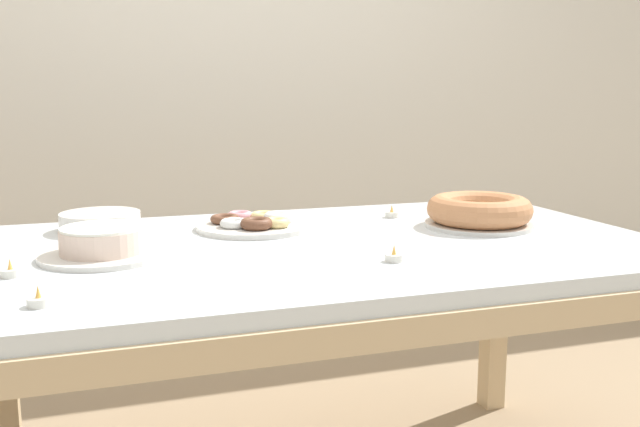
{
  "coord_description": "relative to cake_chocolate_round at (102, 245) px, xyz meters",
  "views": [
    {
      "loc": [
        -0.55,
        -1.63,
        1.11
      ],
      "look_at": [
        0.02,
        0.07,
        0.8
      ],
      "focal_mm": 40.0,
      "sensor_mm": 36.0,
      "label": 1
    }
  ],
  "objects": [
    {
      "name": "tealight_near_cakes",
      "position": [
        -0.18,
        -0.11,
        -0.02
      ],
      "size": [
        0.04,
        0.04,
        0.04
      ],
      "color": "silver",
      "rests_on": "dining_table"
    },
    {
      "name": "tealight_right_edge",
      "position": [
        0.6,
        -0.24,
        -0.02
      ],
      "size": [
        0.04,
        0.04,
        0.04
      ],
      "color": "silver",
      "rests_on": "dining_table"
    },
    {
      "name": "pastry_platter",
      "position": [
        0.4,
        0.22,
        -0.02
      ],
      "size": [
        0.31,
        0.31,
        0.04
      ],
      "color": "silver",
      "rests_on": "dining_table"
    },
    {
      "name": "plate_stack",
      "position": [
        0.01,
        0.32,
        -0.01
      ],
      "size": [
        0.21,
        0.21,
        0.05
      ],
      "color": "silver",
      "rests_on": "dining_table"
    },
    {
      "name": "cake_golden_bundt",
      "position": [
        0.99,
        0.05,
        0.01
      ],
      "size": [
        0.29,
        0.29,
        0.09
      ],
      "color": "silver",
      "rests_on": "dining_table"
    },
    {
      "name": "tealight_near_front",
      "position": [
        -0.12,
        -0.34,
        -0.02
      ],
      "size": [
        0.04,
        0.04,
        0.04
      ],
      "color": "silver",
      "rests_on": "dining_table"
    },
    {
      "name": "cake_chocolate_round",
      "position": [
        0.0,
        0.0,
        0.0
      ],
      "size": [
        0.28,
        0.28,
        0.07
      ],
      "color": "silver",
      "rests_on": "dining_table"
    },
    {
      "name": "tealight_left_edge",
      "position": [
        0.83,
        0.26,
        -0.02
      ],
      "size": [
        0.04,
        0.04,
        0.04
      ],
      "color": "silver",
      "rests_on": "dining_table"
    },
    {
      "name": "wall_back",
      "position": [
        0.52,
        1.53,
        0.53
      ],
      "size": [
        8.0,
        0.1,
        2.6
      ],
      "primitive_type": "cube",
      "color": "silver",
      "rests_on": "ground"
    },
    {
      "name": "dining_table",
      "position": [
        0.52,
        0.0,
        -0.11
      ],
      "size": [
        1.71,
        1.01,
        0.74
      ],
      "color": "silver",
      "rests_on": "ground"
    }
  ]
}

